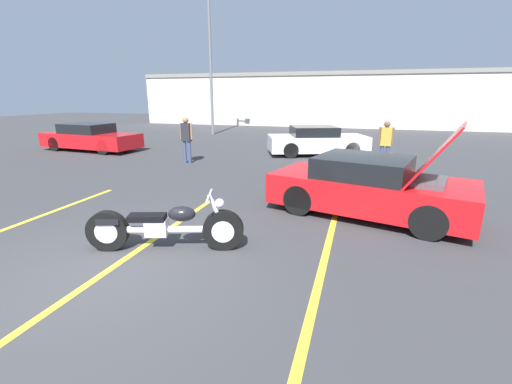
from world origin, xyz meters
TOP-DOWN VIEW (x-y plane):
  - ground_plane at (0.00, 0.00)m, footprint 80.00×80.00m
  - parking_stripe_foreground at (-3.10, 1.15)m, footprint 0.12×5.70m
  - parking_stripe_middle at (-0.02, 1.15)m, footprint 0.12×5.70m
  - parking_stripe_back at (3.07, 1.15)m, footprint 0.12×5.70m
  - far_building at (0.00, 27.23)m, footprint 32.00×4.20m
  - light_pole at (-6.08, 17.87)m, footprint 1.21×0.28m
  - motorcycle at (0.43, 1.10)m, footprint 2.56×1.05m
  - show_car_hood_open at (3.75, 4.01)m, footprint 4.50×2.87m
  - parked_car_left_row at (-8.87, 9.73)m, footprint 4.91×2.11m
  - parked_car_right_row at (1.59, 11.71)m, footprint 4.63×3.26m
  - spectator_near_motorcycle at (-2.94, 8.22)m, footprint 0.52×0.23m
  - spectator_by_show_car at (4.32, 9.38)m, footprint 0.52×0.22m

SIDE VIEW (x-z plane):
  - ground_plane at x=0.00m, z-range 0.00..0.00m
  - parking_stripe_foreground at x=-3.10m, z-range 0.00..0.01m
  - parking_stripe_middle at x=-0.02m, z-range 0.00..0.01m
  - parking_stripe_back at x=3.07m, z-range 0.00..0.01m
  - motorcycle at x=0.43m, z-range -0.08..0.90m
  - parked_car_right_row at x=1.59m, z-range -0.02..1.22m
  - parked_car_left_row at x=-8.87m, z-range -0.03..1.24m
  - show_car_hood_open at x=3.75m, z-range -0.39..1.65m
  - spectator_by_show_car at x=4.32m, z-range 0.16..1.84m
  - spectator_near_motorcycle at x=-2.94m, z-range 0.17..1.93m
  - far_building at x=0.00m, z-range 0.14..4.54m
  - light_pole at x=-6.08m, z-range 0.39..9.26m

